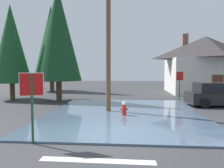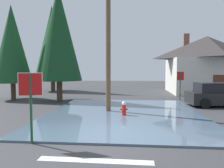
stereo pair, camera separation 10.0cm
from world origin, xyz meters
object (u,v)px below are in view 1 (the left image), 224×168
(stop_sign_near, at_px, (32,93))
(pine_tree_short_left, at_px, (58,34))
(stop_sign_far, at_px, (180,80))
(pine_tree_mid_left, at_px, (51,41))
(parked_car, at_px, (220,95))
(pine_tree_tall_left, at_px, (11,44))
(fire_hydrant, at_px, (124,109))
(utility_pole, at_px, (108,28))
(house, at_px, (205,64))

(stop_sign_near, xyz_separation_m, pine_tree_short_left, (-2.35, 9.56, 3.57))
(stop_sign_far, relative_size, pine_tree_mid_left, 0.24)
(parked_car, height_order, pine_tree_tall_left, pine_tree_tall_left)
(pine_tree_tall_left, bearing_deg, pine_tree_short_left, -6.72)
(pine_tree_tall_left, xyz_separation_m, pine_tree_short_left, (4.13, -0.49, 0.68))
(fire_hydrant, bearing_deg, stop_sign_near, -123.84)
(stop_sign_near, distance_m, utility_pole, 6.53)
(stop_sign_near, bearing_deg, pine_tree_mid_left, 108.56)
(stop_sign_far, bearing_deg, pine_tree_short_left, -172.90)
(house, relative_size, pine_tree_tall_left, 1.05)
(pine_tree_short_left, bearing_deg, fire_hydrant, -44.79)
(parked_car, height_order, pine_tree_mid_left, pine_tree_mid_left)
(stop_sign_far, xyz_separation_m, pine_tree_mid_left, (-13.00, 6.32, 4.09))
(stop_sign_far, xyz_separation_m, pine_tree_short_left, (-9.62, -1.20, 3.60))
(stop_sign_far, relative_size, parked_car, 0.50)
(house, bearing_deg, pine_tree_tall_left, -159.81)
(utility_pole, distance_m, stop_sign_far, 8.17)
(pine_tree_mid_left, distance_m, pine_tree_short_left, 8.26)
(house, height_order, pine_tree_tall_left, pine_tree_tall_left)
(stop_sign_near, distance_m, pine_tree_tall_left, 12.30)
(fire_hydrant, xyz_separation_m, pine_tree_tall_left, (-9.39, 5.71, 4.19))
(pine_tree_short_left, bearing_deg, parked_car, -7.58)
(fire_hydrant, bearing_deg, pine_tree_tall_left, 148.70)
(utility_pole, relative_size, pine_tree_tall_left, 1.19)
(utility_pole, bearing_deg, parked_car, 19.63)
(pine_tree_tall_left, height_order, pine_tree_mid_left, pine_tree_mid_left)
(pine_tree_mid_left, height_order, pine_tree_short_left, pine_tree_mid_left)
(fire_hydrant, relative_size, pine_tree_mid_left, 0.08)
(stop_sign_far, bearing_deg, stop_sign_near, -124.03)
(pine_tree_tall_left, bearing_deg, house, 20.19)
(stop_sign_near, distance_m, pine_tree_mid_left, 18.47)
(stop_sign_near, height_order, parked_car, stop_sign_near)
(stop_sign_near, xyz_separation_m, pine_tree_tall_left, (-6.48, 10.05, 2.90))
(pine_tree_mid_left, bearing_deg, pine_tree_tall_left, -96.06)
(stop_sign_far, height_order, parked_car, stop_sign_far)
(stop_sign_far, bearing_deg, pine_tree_mid_left, 154.06)
(utility_pole, distance_m, parked_car, 8.78)
(parked_car, relative_size, pine_tree_tall_left, 0.60)
(stop_sign_near, height_order, stop_sign_far, stop_sign_near)
(parked_car, relative_size, pine_tree_short_left, 0.52)
(stop_sign_near, distance_m, pine_tree_short_left, 10.47)
(fire_hydrant, height_order, pine_tree_mid_left, pine_tree_mid_left)
(fire_hydrant, relative_size, stop_sign_far, 0.34)
(stop_sign_near, height_order, pine_tree_tall_left, pine_tree_tall_left)
(stop_sign_far, height_order, pine_tree_mid_left, pine_tree_mid_left)
(stop_sign_far, relative_size, house, 0.28)
(house, distance_m, pine_tree_mid_left, 17.26)
(stop_sign_near, xyz_separation_m, house, (11.31, 16.59, 1.44))
(house, bearing_deg, utility_pole, -129.82)
(utility_pole, xyz_separation_m, pine_tree_short_left, (-4.32, 4.17, 0.46))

